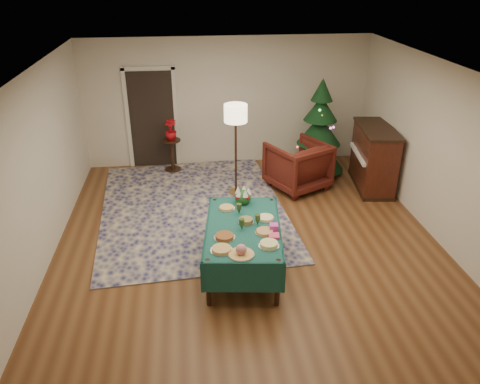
{
  "coord_description": "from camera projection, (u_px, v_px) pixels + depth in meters",
  "views": [
    {
      "loc": [
        -0.87,
        -6.17,
        4.0
      ],
      "look_at": [
        -0.13,
        0.12,
        0.89
      ],
      "focal_mm": 35.0,
      "sensor_mm": 36.0,
      "label": 1
    }
  ],
  "objects": [
    {
      "name": "doorway",
      "position": [
        152.0,
        117.0,
        9.81
      ],
      "size": [
        1.08,
        0.04,
        2.16
      ],
      "color": "black",
      "rests_on": "ground"
    },
    {
      "name": "platter_4",
      "position": [
        265.0,
        232.0,
        6.34
      ],
      "size": [
        0.27,
        0.27,
        0.04
      ],
      "color": "silver",
      "rests_on": "buffet_table"
    },
    {
      "name": "room_shell",
      "position": [
        250.0,
        167.0,
        6.76
      ],
      "size": [
        7.0,
        7.0,
        7.0
      ],
      "color": "#593319",
      "rests_on": "ground"
    },
    {
      "name": "armchair",
      "position": [
        298.0,
        163.0,
        9.03
      ],
      "size": [
        1.32,
        1.29,
        1.03
      ],
      "primitive_type": "imported",
      "rotation": [
        0.0,
        0.0,
        3.61
      ],
      "color": "#4B1710",
      "rests_on": "ground"
    },
    {
      "name": "christmas_tree",
      "position": [
        319.0,
        132.0,
        9.54
      ],
      "size": [
        1.15,
        1.15,
        1.99
      ],
      "color": "black",
      "rests_on": "ground"
    },
    {
      "name": "goblet_1",
      "position": [
        258.0,
        220.0,
        6.5
      ],
      "size": [
        0.07,
        0.07,
        0.16
      ],
      "color": "#2D471E",
      "rests_on": "buffet_table"
    },
    {
      "name": "rug",
      "position": [
        193.0,
        208.0,
        8.46
      ],
      "size": [
        3.48,
        4.41,
        0.02
      ],
      "primitive_type": "cube",
      "rotation": [
        0.0,
        0.0,
        0.07
      ],
      "color": "#15164F",
      "rests_on": "ground"
    },
    {
      "name": "platter_5",
      "position": [
        246.0,
        221.0,
        6.58
      ],
      "size": [
        0.23,
        0.23,
        0.07
      ],
      "color": "silver",
      "rests_on": "buffet_table"
    },
    {
      "name": "buffet_table",
      "position": [
        243.0,
        235.0,
        6.56
      ],
      "size": [
        1.27,
        1.92,
        0.7
      ],
      "color": "black",
      "rests_on": "ground"
    },
    {
      "name": "platter_2",
      "position": [
        269.0,
        244.0,
        6.04
      ],
      "size": [
        0.27,
        0.27,
        0.06
      ],
      "color": "silver",
      "rests_on": "buffet_table"
    },
    {
      "name": "platter_3",
      "position": [
        225.0,
        236.0,
        6.22
      ],
      "size": [
        0.29,
        0.29,
        0.05
      ],
      "color": "silver",
      "rests_on": "buffet_table"
    },
    {
      "name": "platter_6",
      "position": [
        266.0,
        218.0,
        6.68
      ],
      "size": [
        0.26,
        0.26,
        0.04
      ],
      "color": "silver",
      "rests_on": "buffet_table"
    },
    {
      "name": "napkin_stack",
      "position": [
        274.0,
        236.0,
        6.24
      ],
      "size": [
        0.16,
        0.16,
        0.04
      ],
      "primitive_type": "cube",
      "rotation": [
        0.0,
        0.0,
        -0.12
      ],
      "color": "#E7406E",
      "rests_on": "buffet_table"
    },
    {
      "name": "gift_box",
      "position": [
        274.0,
        227.0,
        6.39
      ],
      "size": [
        0.13,
        0.13,
        0.09
      ],
      "primitive_type": "cube",
      "rotation": [
        0.0,
        0.0,
        -0.12
      ],
      "color": "#DD3DB1",
      "rests_on": "buffet_table"
    },
    {
      "name": "goblet_0",
      "position": [
        239.0,
        209.0,
        6.79
      ],
      "size": [
        0.07,
        0.07,
        0.16
      ],
      "color": "#2D471E",
      "rests_on": "buffet_table"
    },
    {
      "name": "floor_lamp",
      "position": [
        236.0,
        119.0,
        8.39
      ],
      "size": [
        0.42,
        0.42,
        1.74
      ],
      "color": "#A57F3F",
      "rests_on": "ground"
    },
    {
      "name": "platter_7",
      "position": [
        227.0,
        208.0,
        6.96
      ],
      "size": [
        0.25,
        0.25,
        0.04
      ],
      "color": "silver",
      "rests_on": "buffet_table"
    },
    {
      "name": "piano",
      "position": [
        374.0,
        158.0,
        9.05
      ],
      "size": [
        0.82,
        1.47,
        1.21
      ],
      "color": "black",
      "rests_on": "ground"
    },
    {
      "name": "platter_1",
      "position": [
        241.0,
        251.0,
        5.84
      ],
      "size": [
        0.33,
        0.33,
        0.15
      ],
      "color": "silver",
      "rests_on": "buffet_table"
    },
    {
      "name": "platter_0",
      "position": [
        221.0,
        249.0,
        5.94
      ],
      "size": [
        0.29,
        0.29,
        0.04
      ],
      "color": "silver",
      "rests_on": "buffet_table"
    },
    {
      "name": "side_table",
      "position": [
        172.0,
        156.0,
        9.87
      ],
      "size": [
        0.39,
        0.39,
        0.69
      ],
      "color": "black",
      "rests_on": "ground"
    },
    {
      "name": "centerpiece",
      "position": [
        243.0,
        196.0,
        7.08
      ],
      "size": [
        0.25,
        0.25,
        0.29
      ],
      "color": "#1E4C1E",
      "rests_on": "buffet_table"
    },
    {
      "name": "goblet_2",
      "position": [
        242.0,
        224.0,
        6.39
      ],
      "size": [
        0.07,
        0.07,
        0.16
      ],
      "color": "#2D471E",
      "rests_on": "buffet_table"
    },
    {
      "name": "potted_plant",
      "position": [
        171.0,
        134.0,
        9.66
      ],
      "size": [
        0.24,
        0.43,
        0.24
      ],
      "primitive_type": "imported",
      "color": "#A80C12",
      "rests_on": "side_table"
    }
  ]
}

